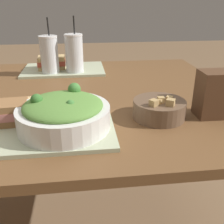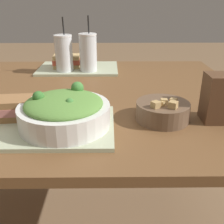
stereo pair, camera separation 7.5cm
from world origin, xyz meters
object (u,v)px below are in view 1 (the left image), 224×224
object	(u,v)px
sandwich_near	(2,113)
drink_cup_red	(74,54)
sandwich_far	(52,63)
drink_cup_dark	(49,56)
salad_bowl	(64,113)
baguette_near	(32,105)
soup_bowl	(159,108)
chip_bag	(219,94)

from	to	relation	value
sandwich_near	drink_cup_red	world-z (taller)	drink_cup_red
sandwich_far	drink_cup_dark	distance (m)	0.09
salad_bowl	baguette_near	size ratio (longest dim) A/B	1.52
sandwich_far	salad_bowl	bearing A→B (deg)	-86.22
soup_bowl	sandwich_far	size ratio (longest dim) A/B	1.14
salad_bowl	sandwich_far	xyz separation A→B (m)	(-0.09, 0.68, -0.01)
drink_cup_dark	chip_bag	distance (m)	0.81
baguette_near	sandwich_far	world-z (taller)	sandwich_far
soup_bowl	drink_cup_dark	distance (m)	0.68
sandwich_far	drink_cup_red	size ratio (longest dim) A/B	0.55
baguette_near	salad_bowl	bearing A→B (deg)	-138.16
drink_cup_red	baguette_near	bearing A→B (deg)	-104.50
sandwich_near	drink_cup_red	distance (m)	0.60
soup_bowl	baguette_near	world-z (taller)	soup_bowl
sandwich_near	chip_bag	distance (m)	0.67
soup_bowl	chip_bag	xyz separation A→B (m)	(0.19, -0.01, 0.04)
sandwich_near	drink_cup_dark	world-z (taller)	drink_cup_dark
sandwich_near	sandwich_far	size ratio (longest dim) A/B	1.09
sandwich_near	baguette_near	world-z (taller)	sandwich_near
drink_cup_red	sandwich_far	bearing A→B (deg)	149.23
sandwich_near	baguette_near	bearing A→B (deg)	30.58
drink_cup_dark	chip_bag	size ratio (longest dim) A/B	1.74
drink_cup_red	salad_bowl	bearing A→B (deg)	-92.45
sandwich_near	chip_bag	world-z (taller)	chip_bag
salad_bowl	baguette_near	xyz separation A→B (m)	(-0.10, 0.11, -0.02)
baguette_near	sandwich_far	bearing A→B (deg)	-3.81
salad_bowl	soup_bowl	size ratio (longest dim) A/B	1.58
soup_bowl	drink_cup_red	world-z (taller)	drink_cup_red
drink_cup_dark	drink_cup_red	xyz separation A→B (m)	(0.12, 0.00, 0.00)
soup_bowl	chip_bag	distance (m)	0.20
drink_cup_dark	drink_cup_red	distance (m)	0.12
soup_bowl	sandwich_near	world-z (taller)	soup_bowl
salad_bowl	sandwich_near	size ratio (longest dim) A/B	1.66
chip_bag	baguette_near	bearing A→B (deg)	175.13
drink_cup_red	chip_bag	size ratio (longest dim) A/B	1.78
drink_cup_dark	chip_bag	world-z (taller)	drink_cup_dark
sandwich_near	chip_bag	bearing A→B (deg)	-5.19
drink_cup_dark	soup_bowl	bearing A→B (deg)	-54.88
salad_bowl	drink_cup_red	xyz separation A→B (m)	(0.03, 0.61, 0.04)
sandwich_far	chip_bag	world-z (taller)	chip_bag
sandwich_far	sandwich_near	bearing A→B (deg)	-101.98
sandwich_near	drink_cup_dark	distance (m)	0.57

